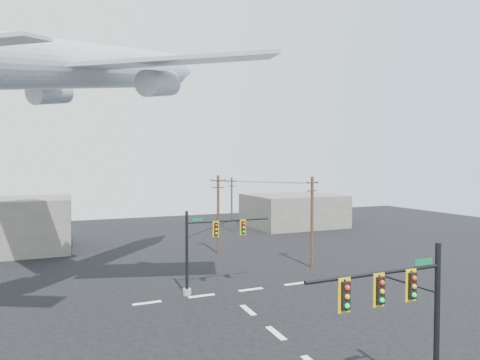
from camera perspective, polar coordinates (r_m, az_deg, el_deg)
name	(u,v)px	position (r m, az deg, el deg)	size (l,w,h in m)	color
lane_markings	(266,325)	(25.89, 3.67, -19.83)	(14.00, 21.20, 0.01)	white
signal_mast_near	(409,318)	(17.76, 22.84, -17.64)	(6.58, 0.72, 6.54)	gray
signal_mast_far	(206,248)	(30.89, -4.82, -9.59)	(7.06, 0.69, 6.30)	gray
utility_pole_a	(312,220)	(38.73, 10.20, -5.62)	(1.65, 0.73, 8.64)	#412F1B
utility_pole_b	(218,213)	(44.26, -3.12, -4.65)	(1.74, 0.34, 8.62)	#412F1B
utility_pole_c	(232,203)	(59.64, -1.19, -3.28)	(1.62, 0.27, 7.92)	#412F1B
power_lines	(239,182)	(47.17, -0.17, -0.22)	(8.55, 23.05, 0.37)	black
airliner	(102,68)	(31.53, -19.01, 14.88)	(22.78, 23.43, 8.11)	silver
building_right	(293,210)	(65.39, 7.54, -4.28)	(14.00, 12.00, 5.00)	slate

